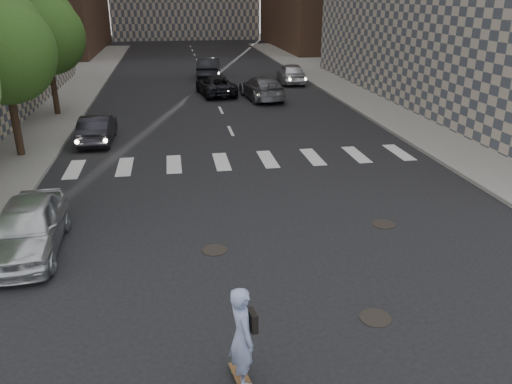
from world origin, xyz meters
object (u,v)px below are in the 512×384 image
at_px(silver_sedan, 28,227).
at_px(tree_b, 4,47).
at_px(skateboarder, 243,336).
at_px(traffic_car_d, 291,73).
at_px(tree_c, 47,32).
at_px(traffic_car_a, 97,129).
at_px(traffic_car_b, 262,88).
at_px(traffic_car_e, 209,67).
at_px(traffic_car_c, 216,86).

bearing_deg(silver_sedan, tree_b, 103.01).
height_order(skateboarder, traffic_car_d, skateboarder).
bearing_deg(silver_sedan, tree_c, 96.13).
distance_m(tree_b, traffic_car_a, 5.30).
distance_m(traffic_car_b, traffic_car_d, 6.82).
bearing_deg(traffic_car_a, traffic_car_e, -108.70).
xyz_separation_m(tree_b, skateboarder, (7.50, -15.13, -3.57)).
relative_size(tree_c, traffic_car_e, 1.32).
bearing_deg(skateboarder, traffic_car_b, 69.21).
relative_size(skateboarder, traffic_car_a, 0.51).
bearing_deg(traffic_car_b, traffic_car_e, -80.38).
xyz_separation_m(tree_b, traffic_car_e, (9.77, 20.82, -3.82)).
xyz_separation_m(tree_b, traffic_car_d, (15.95, 16.77, -3.86)).
height_order(tree_b, silver_sedan, tree_b).
relative_size(skateboarder, silver_sedan, 0.48).
bearing_deg(traffic_car_d, tree_b, 50.95).
distance_m(skateboarder, silver_sedan, 7.85).
bearing_deg(traffic_car_d, tree_c, 33.32).
distance_m(tree_b, traffic_car_e, 23.31).
bearing_deg(tree_b, traffic_car_e, 64.87).
xyz_separation_m(traffic_car_b, traffic_car_e, (-2.78, 9.95, 0.06)).
xyz_separation_m(traffic_car_b, traffic_car_c, (-2.92, 1.94, -0.10)).
bearing_deg(skateboarder, traffic_car_c, 75.85).
xyz_separation_m(tree_b, silver_sedan, (2.45, -9.14, -3.91)).
distance_m(tree_c, traffic_car_e, 16.56).
relative_size(tree_c, traffic_car_d, 1.42).
distance_m(tree_b, traffic_car_b, 17.04).
bearing_deg(tree_b, traffic_car_d, 46.43).
height_order(tree_b, traffic_car_d, tree_b).
height_order(tree_b, skateboarder, tree_b).
bearing_deg(tree_c, traffic_car_c, 26.54).
bearing_deg(traffic_car_b, traffic_car_c, -39.52).
height_order(skateboarder, traffic_car_b, skateboarder).
xyz_separation_m(tree_b, traffic_car_c, (9.62, 12.80, -3.98)).
distance_m(traffic_car_a, traffic_car_e, 20.14).
xyz_separation_m(tree_c, traffic_car_e, (9.77, 12.82, -3.82)).
relative_size(traffic_car_a, traffic_car_c, 0.84).
bearing_deg(traffic_car_d, traffic_car_b, 64.51).
distance_m(traffic_car_a, traffic_car_d, 19.78).
xyz_separation_m(traffic_car_a, traffic_car_d, (13.00, 14.91, 0.13)).
xyz_separation_m(skateboarder, traffic_car_a, (-4.54, 17.00, -0.42)).
height_order(traffic_car_b, traffic_car_c, traffic_car_b).
height_order(silver_sedan, traffic_car_a, silver_sedan).
distance_m(silver_sedan, traffic_car_e, 30.83).
bearing_deg(silver_sedan, traffic_car_e, 74.26).
height_order(skateboarder, traffic_car_e, skateboarder).
relative_size(tree_b, silver_sedan, 1.53).
bearing_deg(traffic_car_b, skateboarder, 73.06).
relative_size(tree_b, traffic_car_e, 1.32).
bearing_deg(tree_b, traffic_car_a, 32.24).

